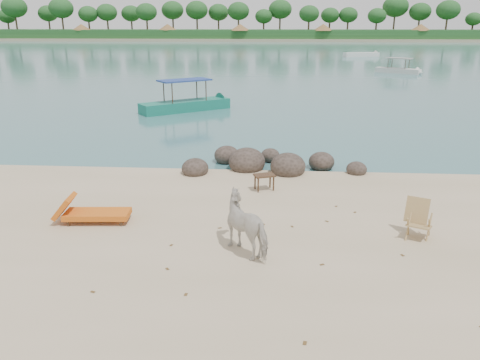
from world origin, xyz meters
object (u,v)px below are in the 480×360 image
object	(u,v)px
cow	(249,225)
lounge_chair	(97,212)
deck_chair	(419,221)
boat_near	(185,85)
side_table	(264,183)
boulders	(264,164)

from	to	relation	value
cow	lounge_chair	distance (m)	4.13
lounge_chair	deck_chair	xyz separation A→B (m)	(7.79, -0.41, 0.15)
lounge_chair	boat_near	size ratio (longest dim) A/B	0.34
side_table	boat_near	distance (m)	14.49
boat_near	boulders	bearing A→B (deg)	-103.79
lounge_chair	deck_chair	world-z (taller)	deck_chair
lounge_chair	side_table	bearing A→B (deg)	28.42
boat_near	deck_chair	bearing A→B (deg)	-99.68
cow	lounge_chair	world-z (taller)	cow
deck_chair	cow	bearing A→B (deg)	-141.08
deck_chair	boat_near	size ratio (longest dim) A/B	0.15
lounge_chair	boat_near	xyz separation A→B (m)	(-0.70, 16.26, 1.16)
cow	boat_near	world-z (taller)	boat_near
boulders	boat_near	world-z (taller)	boat_near
lounge_chair	deck_chair	bearing A→B (deg)	-7.27
side_table	boulders	bearing A→B (deg)	70.55
boat_near	lounge_chair	bearing A→B (deg)	-124.22
cow	side_table	xyz separation A→B (m)	(0.26, 3.99, -0.40)
cow	boat_near	xyz separation A→B (m)	(-4.59, 17.59, 0.82)
side_table	boat_near	bearing A→B (deg)	88.54
side_table	lounge_chair	xyz separation A→B (m)	(-4.15, -2.66, 0.06)
boulders	lounge_chair	size ratio (longest dim) A/B	3.08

